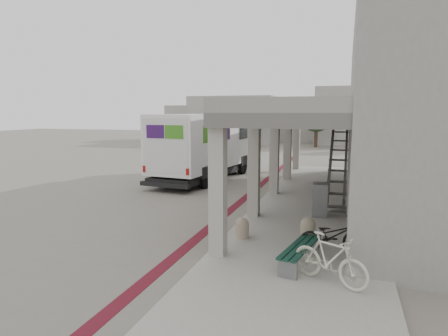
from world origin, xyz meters
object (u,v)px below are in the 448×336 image
(fedex_truck, at_px, (204,145))
(bicycle_black, at_px, (332,235))
(bench, at_px, (300,251))
(utility_cabinet, at_px, (320,199))
(bicycle_cream, at_px, (330,259))

(fedex_truck, bearing_deg, bicycle_black, -48.05)
(bench, bearing_deg, bicycle_black, 69.39)
(fedex_truck, relative_size, bicycle_black, 4.97)
(fedex_truck, xyz_separation_m, bench, (6.48, -11.22, -1.44))
(bench, relative_size, utility_cabinet, 1.83)
(fedex_truck, xyz_separation_m, utility_cabinet, (6.62, -6.41, -1.22))
(utility_cabinet, xyz_separation_m, bicycle_black, (0.54, -3.70, -0.11))
(bicycle_black, xyz_separation_m, bicycle_cream, (0.03, -1.93, 0.08))
(bench, xyz_separation_m, bicycle_cream, (0.71, -0.83, 0.19))
(bench, relative_size, bicycle_black, 1.20)
(fedex_truck, height_order, bicycle_black, fedex_truck)
(fedex_truck, bearing_deg, bicycle_cream, -52.53)
(bench, height_order, bicycle_black, bicycle_black)
(bicycle_black, bearing_deg, bench, 128.45)
(bicycle_cream, bearing_deg, bench, 69.47)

